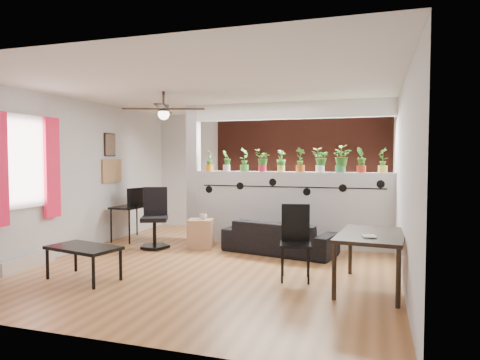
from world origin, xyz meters
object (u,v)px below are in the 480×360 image
Objects in this scene: potted_plant_1 at (227,160)px; potted_plant_9 at (383,159)px; office_chair at (155,222)px; ceiling_fan at (164,111)px; cube_shelf at (201,234)px; potted_plant_7 at (340,158)px; potted_plant_0 at (209,159)px; cup at (203,217)px; potted_plant_3 at (262,159)px; potted_plant_8 at (361,159)px; potted_plant_6 at (320,159)px; sofa at (279,238)px; folding_chair at (295,235)px; computer_desk at (133,209)px; coffee_table at (84,250)px; dining_table at (372,239)px; potted_plant_2 at (244,159)px; potted_plant_4 at (281,160)px; potted_plant_5 at (300,159)px.

potted_plant_1 is 2.81m from potted_plant_9.
potted_plant_9 is 4.10m from office_chair.
cube_shelf is at bearing 83.06° from ceiling_fan.
potted_plant_7 is at bearing 5.07° from cube_shelf.
cube_shelf is at bearing -80.85° from potted_plant_0.
cup is (-2.29, -0.70, -1.03)m from potted_plant_7.
potted_plant_9 is at bearing 13.53° from office_chair.
potted_plant_8 reaches higher than potted_plant_3.
potted_plant_6 is 1.58m from sofa.
office_chair is at bearing 157.39° from folding_chair.
ceiling_fan is at bearing -108.58° from cube_shelf.
potted_plant_3 is 2.72m from computer_desk.
potted_plant_7 is (2.46, 0.00, 0.02)m from potted_plant_0.
potted_plant_9 is (1.05, 0.00, -0.00)m from potted_plant_6.
dining_table is at bearing 11.61° from coffee_table.
potted_plant_0 is 2.81m from potted_plant_8.
folding_chair is 2.80m from coffee_table.
cube_shelf is 0.39× the size of dining_table.
potted_plant_2 reaches higher than potted_plant_3.
potted_plant_1 is 2.46m from potted_plant_8.
coffee_table is (-3.40, -2.97, -1.18)m from potted_plant_8.
folding_chair is at bearing -22.61° from office_chair.
potted_plant_2 is 1.07× the size of potted_plant_3.
ceiling_fan is at bearing -101.65° from potted_plant_1.
potted_plant_4 reaches higher than computer_desk.
potted_plant_4 is at bearing 6.75° from computer_desk.
potted_plant_7 is 0.36× the size of dining_table.
potted_plant_5 is 0.42× the size of office_chair.
dining_table is (1.61, -2.23, -0.95)m from potted_plant_4.
potted_plant_1 is at bearing 0.00° from potted_plant_0.
potted_plant_0 is 0.44× the size of folding_chair.
potted_plant_6 reaches higher than potted_plant_1.
potted_plant_2 is 3.36m from dining_table.
potted_plant_7 reaches higher than dining_table.
potted_plant_0 reaches higher than coffee_table.
potted_plant_5 reaches higher than office_chair.
potted_plant_9 is (0.70, 0.00, -0.02)m from potted_plant_7.
potted_plant_6 reaches higher than computer_desk.
potted_plant_7 reaches higher than potted_plant_9.
potted_plant_7 is at bearing 180.00° from potted_plant_8.
potted_plant_2 is 2.46m from potted_plant_9.
potted_plant_1 reaches higher than office_chair.
potted_plant_1 is (0.35, 0.00, -0.02)m from potted_plant_0.
potted_plant_4 is at bearing 180.00° from potted_plant_9.
computer_desk is at bearing 143.78° from office_chair.
potted_plant_2 is 1.40m from potted_plant_6.
computer_desk reaches higher than cup.
folding_chair is (0.99, -2.06, -0.99)m from potted_plant_3.
potted_plant_2 is 1.76m from potted_plant_7.
potted_plant_4 is at bearing 29.56° from cup.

